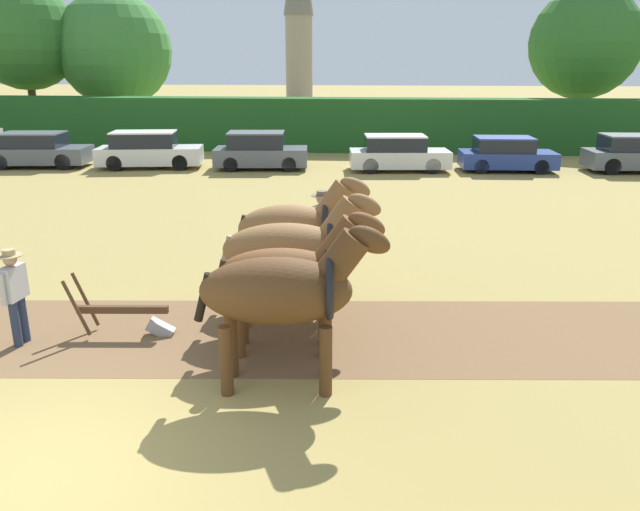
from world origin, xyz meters
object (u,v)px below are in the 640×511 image
at_px(church_spire, 299,0).
at_px(parked_car_center_left, 148,150).
at_px(parked_car_right, 506,155).
at_px(tree_center_left, 585,43).
at_px(draft_horse_lead_right, 289,275).
at_px(tree_left, 114,50).
at_px(plow, 131,316).
at_px(draft_horse_trail_left, 292,249).
at_px(farmer_at_plow, 15,290).
at_px(draft_horse_trail_right, 295,228).
at_px(parked_car_left, 37,150).
at_px(parked_car_center, 260,151).
at_px(farmer_beside_team, 322,225).
at_px(parked_car_far_right, 635,154).
at_px(draft_horse_lead_left, 284,291).
at_px(tree_far_left, 24,36).
at_px(parked_car_center_right, 398,154).

relative_size(church_spire, parked_car_center_left, 4.29).
bearing_deg(parked_car_right, tree_center_left, 58.93).
height_order(draft_horse_lead_right, parked_car_center_left, draft_horse_lead_right).
relative_size(tree_left, plow, 4.79).
xyz_separation_m(draft_horse_trail_left, farmer_at_plow, (-4.28, -1.30, -0.41)).
height_order(draft_horse_trail_right, parked_car_left, draft_horse_trail_right).
bearing_deg(parked_car_center, tree_left, 127.74).
height_order(farmer_beside_team, parked_car_center, farmer_beside_team).
distance_m(church_spire, draft_horse_trail_left, 57.64).
bearing_deg(farmer_at_plow, parked_car_far_right, 52.44).
relative_size(draft_horse_lead_right, plow, 1.56).
height_order(church_spire, draft_horse_lead_left, church_spire).
relative_size(tree_far_left, draft_horse_trail_left, 3.10).
bearing_deg(farmer_beside_team, parked_car_center_right, 105.22).
height_order(parked_car_center_right, parked_car_right, parked_car_center_right).
bearing_deg(parked_car_center_right, farmer_beside_team, -103.96).
bearing_deg(parked_car_right, parked_car_center_left, -179.61).
bearing_deg(parked_car_left, farmer_beside_team, -50.28).
height_order(tree_center_left, farmer_beside_team, tree_center_left).
height_order(draft_horse_lead_left, parked_car_right, draft_horse_lead_left).
distance_m(church_spire, parked_car_far_right, 44.98).
height_order(draft_horse_trail_right, plow, draft_horse_trail_right).
bearing_deg(draft_horse_trail_right, parked_car_center_left, 114.32).
relative_size(farmer_at_plow, parked_car_center_left, 0.35).
distance_m(church_spire, parked_car_center, 41.56).
xyz_separation_m(church_spire, draft_horse_lead_right, (6.91, -57.66, -9.05)).
distance_m(tree_left, farmer_beside_team, 29.06).
xyz_separation_m(tree_center_left, parked_car_center_left, (-20.94, -10.91, -4.60)).
height_order(tree_far_left, parked_car_center, tree_far_left).
bearing_deg(tree_far_left, parked_car_center, -32.61).
xyz_separation_m(tree_center_left, parked_car_center, (-16.13, -10.70, -4.60)).
height_order(tree_far_left, draft_horse_trail_left, tree_far_left).
xyz_separation_m(farmer_beside_team, parked_car_left, (-13.56, 13.13, -0.36)).
xyz_separation_m(draft_horse_trail_right, parked_car_center_right, (2.38, 15.09, -0.69)).
bearing_deg(draft_horse_lead_left, parked_car_right, 65.88).
xyz_separation_m(parked_car_center_right, parked_car_right, (4.50, 0.38, -0.04)).
relative_size(farmer_beside_team, parked_car_center_left, 0.39).
xyz_separation_m(church_spire, farmer_beside_team, (7.08, -53.84, -9.23)).
distance_m(tree_left, draft_horse_lead_right, 32.28).
bearing_deg(draft_horse_lead_right, parked_car_center_left, 111.54).
height_order(tree_left, farmer_beside_team, tree_left).
bearing_deg(parked_car_left, tree_left, 88.59).
xyz_separation_m(draft_horse_lead_right, parked_car_far_right, (11.93, 17.95, -0.52)).
distance_m(church_spire, parked_car_right, 43.27).
bearing_deg(tree_left, farmer_beside_team, -59.66).
distance_m(draft_horse_lead_right, parked_car_center_left, 19.12).
distance_m(draft_horse_lead_right, parked_car_center_right, 17.49).
xyz_separation_m(draft_horse_lead_right, parked_car_right, (6.68, 17.72, -0.58)).
distance_m(draft_horse_lead_left, parked_car_center_left, 20.18).
xyz_separation_m(tree_far_left, church_spire, (12.10, 30.51, 4.52)).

